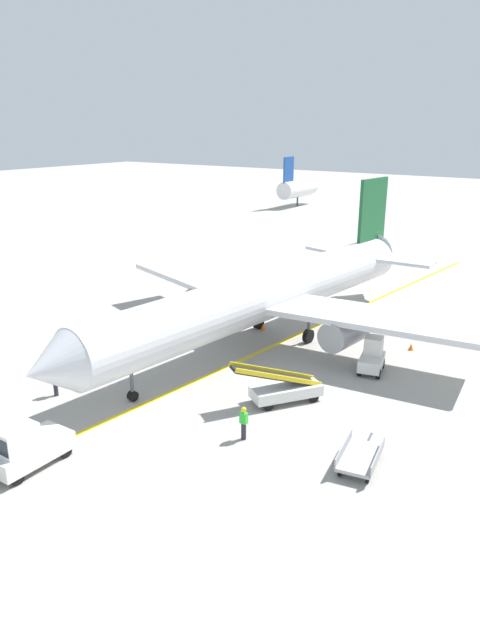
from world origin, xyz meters
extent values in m
plane|color=#9E9B93|center=(0.00, 0.00, 0.00)|extent=(300.00, 300.00, 0.00)
cube|color=yellow|center=(1.08, 5.00, 0.00)|extent=(8.98, 79.56, 0.01)
cylinder|color=silver|center=(1.08, 12.26, 3.45)|extent=(6.54, 30.18, 3.30)
cone|color=silver|center=(-0.67, -3.84, 3.45)|extent=(3.48, 2.74, 3.23)
cone|color=silver|center=(2.86, 28.57, 3.85)|extent=(3.42, 3.12, 3.14)
cube|color=silver|center=(8.69, 12.94, 3.05)|extent=(13.38, 5.68, 0.36)
cylinder|color=gray|center=(6.95, 12.13, 2.05)|extent=(2.24, 3.39, 1.90)
cube|color=silver|center=(-6.20, 14.57, 3.05)|extent=(13.72, 8.25, 0.36)
cylinder|color=gray|center=(-4.68, 13.40, 2.05)|extent=(2.24, 3.39, 1.90)
cube|color=#19592D|center=(2.60, 26.18, 7.50)|extent=(0.71, 4.01, 5.20)
cube|color=silver|center=(5.54, 25.46, 3.85)|extent=(5.27, 2.36, 0.24)
cube|color=silver|center=(-0.42, 26.11, 3.85)|extent=(5.58, 3.41, 0.24)
cylinder|color=#4C4C51|center=(-0.16, 0.83, 1.56)|extent=(0.20, 0.20, 3.12)
cylinder|color=black|center=(-0.16, 0.83, 0.28)|extent=(0.41, 0.59, 0.56)
cylinder|color=#4C4C51|center=(3.49, 14.01, 1.56)|extent=(0.20, 0.20, 3.12)
cylinder|color=black|center=(3.49, 14.01, 0.48)|extent=(0.45, 0.99, 0.96)
cylinder|color=#4C4C51|center=(-0.89, 14.49, 1.56)|extent=(0.20, 0.20, 3.12)
cylinder|color=black|center=(-0.89, 14.49, 0.48)|extent=(0.45, 0.99, 0.96)
cube|color=black|center=(-0.46, -1.85, 3.80)|extent=(2.90, 1.30, 0.60)
cube|color=silver|center=(0.54, -6.21, 0.70)|extent=(1.94, 3.62, 0.80)
cube|color=silver|center=(0.55, -6.84, 1.65)|extent=(1.54, 1.64, 1.10)
cylinder|color=black|center=(1.36, -7.47, 0.30)|extent=(0.23, 0.60, 0.60)
cylinder|color=black|center=(1.34, -4.95, 0.30)|extent=(0.23, 0.60, 0.60)
cylinder|color=black|center=(-0.28, -4.96, 0.30)|extent=(0.23, 0.60, 0.60)
cube|color=silver|center=(8.97, 11.80, 0.65)|extent=(1.82, 2.63, 0.70)
cube|color=silver|center=(8.87, 12.21, 1.55)|extent=(1.26, 1.29, 1.10)
cube|color=black|center=(8.76, 12.71, 1.55)|extent=(0.97, 0.30, 0.77)
cylinder|color=black|center=(8.24, 12.49, 0.30)|extent=(0.35, 0.63, 0.60)
cylinder|color=black|center=(9.32, 12.75, 0.30)|extent=(0.35, 0.63, 0.60)
cylinder|color=black|center=(8.63, 10.86, 0.30)|extent=(0.35, 0.63, 0.60)
cylinder|color=black|center=(9.70, 11.11, 0.30)|extent=(0.35, 0.63, 0.60)
cube|color=silver|center=(6.69, 5.52, 0.60)|extent=(3.38, 3.99, 0.60)
cylinder|color=black|center=(6.47, 4.06, 0.30)|extent=(0.52, 0.62, 0.60)
cylinder|color=black|center=(5.41, 4.78, 0.30)|extent=(0.52, 0.62, 0.60)
cylinder|color=black|center=(7.96, 6.26, 0.30)|extent=(0.52, 0.62, 0.60)
cylinder|color=black|center=(6.91, 6.97, 0.30)|extent=(0.52, 0.62, 0.60)
cube|color=black|center=(6.35, 5.02, 1.55)|extent=(3.56, 4.63, 1.76)
cube|color=yellow|center=(6.72, 4.77, 1.67)|extent=(2.89, 4.19, 1.84)
cube|color=yellow|center=(5.98, 5.27, 1.67)|extent=(2.89, 4.19, 1.84)
cube|color=#A5A5A8|center=(12.56, 1.87, 0.44)|extent=(1.97, 3.02, 0.16)
cube|color=#4C4C51|center=(12.24, 3.69, 0.42)|extent=(0.24, 0.90, 0.08)
cylinder|color=#4C4C51|center=(12.16, 4.13, 0.42)|extent=(0.12, 0.12, 0.05)
cube|color=gray|center=(11.82, 1.74, 0.69)|extent=(0.55, 2.77, 0.50)
cube|color=gray|center=(13.30, 2.00, 0.69)|extent=(0.55, 2.77, 0.50)
cylinder|color=black|center=(11.78, 2.80, 0.18)|extent=(0.18, 0.38, 0.36)
cylinder|color=black|center=(12.97, 3.01, 0.18)|extent=(0.18, 0.38, 0.36)
cylinder|color=black|center=(12.15, 0.73, 0.18)|extent=(0.18, 0.38, 0.36)
cylinder|color=black|center=(13.33, 0.94, 0.18)|extent=(0.18, 0.38, 0.36)
cylinder|color=#26262D|center=(-4.08, -1.14, 0.42)|extent=(0.24, 0.24, 0.85)
cube|color=orange|center=(-4.08, -1.14, 1.13)|extent=(0.36, 0.22, 0.56)
sphere|color=#9E7051|center=(-4.08, -1.14, 1.52)|extent=(0.20, 0.20, 0.20)
sphere|color=yellow|center=(-4.08, -1.14, 1.58)|extent=(0.24, 0.24, 0.24)
cylinder|color=#26262D|center=(7.07, 0.90, 0.42)|extent=(0.24, 0.24, 0.85)
cube|color=green|center=(7.07, 0.90, 1.13)|extent=(0.36, 0.22, 0.56)
sphere|color=beige|center=(7.07, 0.90, 1.52)|extent=(0.20, 0.20, 0.20)
sphere|color=yellow|center=(7.07, 0.90, 1.58)|extent=(0.24, 0.24, 0.24)
cone|color=orange|center=(-0.47, 14.46, 0.22)|extent=(0.36, 0.36, 0.44)
cone|color=orange|center=(9.77, 16.68, 0.22)|extent=(0.36, 0.36, 0.44)
cone|color=orange|center=(-7.14, 0.73, 0.22)|extent=(0.36, 0.36, 0.44)
cylinder|color=silver|center=(-31.18, 74.39, 3.10)|extent=(3.00, 10.00, 3.00)
cylinder|color=#3F3F3F|center=(-31.18, 74.39, 0.80)|extent=(0.30, 0.30, 1.60)
cube|color=navy|center=(-31.18, 70.89, 6.60)|extent=(0.24, 3.20, 4.40)
camera|label=1|loc=(20.72, -19.17, 14.27)|focal=32.48mm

